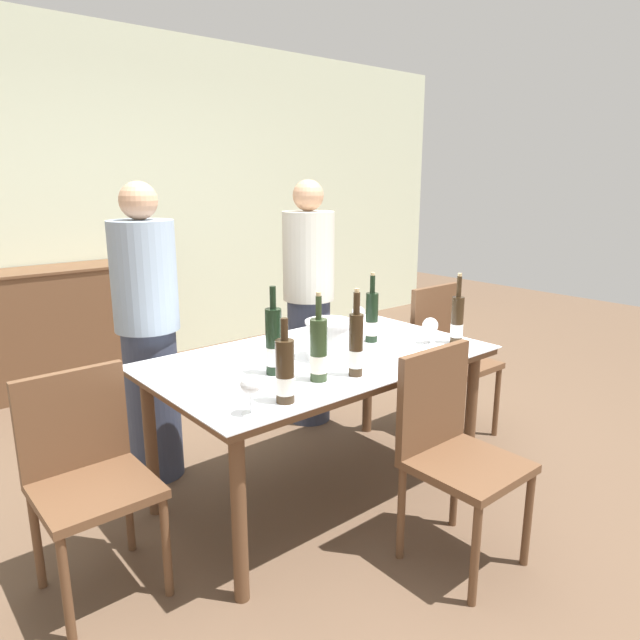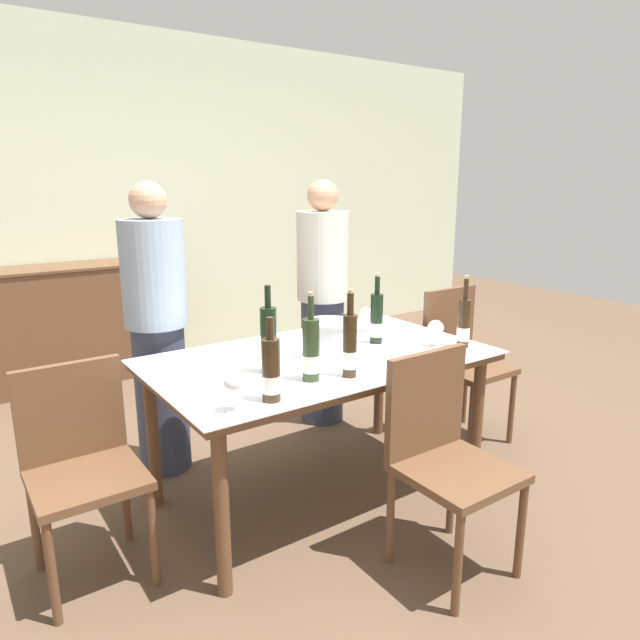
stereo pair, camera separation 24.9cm
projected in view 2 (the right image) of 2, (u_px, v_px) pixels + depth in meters
ground_plane at (320, 493)px, 2.96m from camera, size 12.00×12.00×0.00m
back_wall at (132, 202)px, 4.88m from camera, size 8.00×0.10×2.80m
sideboard_cabinet at (70, 324)px, 4.51m from camera, size 1.60×0.46×0.94m
dining_table at (320, 370)px, 2.80m from camera, size 1.64×0.97×0.75m
ice_bucket at (329, 338)px, 2.73m from camera, size 0.23×0.23×0.18m
wine_bottle_0 at (271, 372)px, 2.19m from camera, size 0.07×0.07×0.33m
wine_bottle_1 at (464, 324)px, 2.91m from camera, size 0.07×0.07×0.37m
wine_bottle_2 at (311, 351)px, 2.42m from camera, size 0.08×0.08×0.39m
wine_bottle_3 at (376, 319)px, 2.97m from camera, size 0.07×0.07×0.37m
wine_bottle_4 at (350, 346)px, 2.46m from camera, size 0.06×0.06×0.39m
wine_bottle_5 at (269, 342)px, 2.51m from camera, size 0.07×0.07×0.39m
wine_glass_0 at (233, 384)px, 2.09m from camera, size 0.08×0.08×0.15m
wine_glass_1 at (366, 315)px, 3.20m from camera, size 0.08×0.08×0.14m
wine_glass_2 at (436, 329)px, 2.92m from camera, size 0.08×0.08×0.14m
chair_left_end at (81, 456)px, 2.29m from camera, size 0.42×0.42×0.87m
chair_right_end at (460, 353)px, 3.52m from camera, size 0.42×0.42×0.94m
chair_near_front at (443, 447)px, 2.33m from camera, size 0.42×0.42×0.90m
person_host at (157, 332)px, 3.06m from camera, size 0.33×0.33×1.58m
person_guest_left at (322, 305)px, 3.71m from camera, size 0.33×0.33×1.59m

